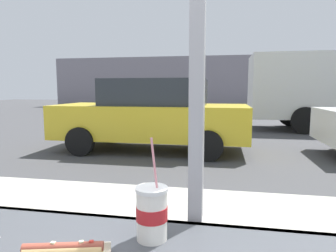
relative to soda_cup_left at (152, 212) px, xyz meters
The scene contains 7 objects.
ground_plane 8.18m from the soda_cup_left, 89.15° to the left, with size 60.00×60.00×0.00m, color #424244.
sidewalk_strip 2.00m from the soda_cup_left, 85.97° to the left, with size 16.00×2.80×0.11m, color #B2ADA3.
window_wall 0.69m from the soda_cup_left, 57.04° to the left, with size 2.75×0.20×2.90m.
building_facade_far 23.35m from the soda_cup_left, 89.71° to the left, with size 28.00×1.20×4.07m, color gray.
soda_cup_left is the anchor object (origin of this frame).
hotdog_tray_near 0.27m from the soda_cup_left, 143.03° to the right, with size 0.26×0.14×0.05m.
parked_car_yellow 6.25m from the soda_cup_left, 103.51° to the left, with size 4.55×1.97×1.71m.
Camera 1 is at (0.09, -0.96, 1.47)m, focal length 31.77 mm.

